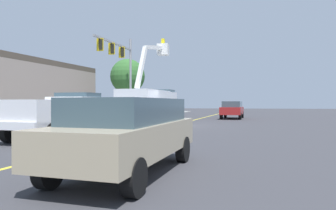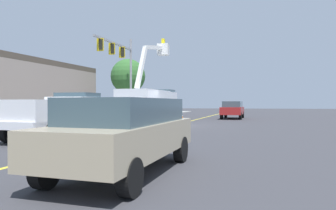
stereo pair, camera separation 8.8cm
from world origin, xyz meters
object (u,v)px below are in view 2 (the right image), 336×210
(passing_minivan, at_px, (233,109))
(traffic_cone_leading, at_px, (66,137))
(trailing_sedan, at_px, (126,130))
(service_pickup_truck, at_px, (58,113))
(traffic_signal_mast, at_px, (121,61))
(utility_bucket_truck, at_px, (150,102))
(traffic_cone_mid_front, at_px, (182,117))

(passing_minivan, xyz_separation_m, traffic_cone_leading, (-20.88, 6.41, -0.59))
(passing_minivan, height_order, trailing_sedan, same)
(service_pickup_truck, height_order, traffic_cone_leading, service_pickup_truck)
(traffic_signal_mast, bearing_deg, service_pickup_truck, -172.45)
(utility_bucket_truck, height_order, passing_minivan, utility_bucket_truck)
(utility_bucket_truck, height_order, traffic_cone_mid_front, utility_bucket_truck)
(trailing_sedan, relative_size, traffic_cone_mid_front, 7.25)
(service_pickup_truck, bearing_deg, trailing_sedan, -139.68)
(passing_minivan, bearing_deg, traffic_signal_mast, 111.34)
(service_pickup_truck, relative_size, traffic_signal_mast, 0.75)
(trailing_sedan, bearing_deg, passing_minivan, -7.62)
(passing_minivan, height_order, traffic_signal_mast, traffic_signal_mast)
(utility_bucket_truck, height_order, traffic_signal_mast, traffic_signal_mast)
(traffic_signal_mast, bearing_deg, trailing_sedan, -161.19)
(utility_bucket_truck, bearing_deg, traffic_cone_mid_front, -35.58)
(traffic_signal_mast, bearing_deg, traffic_cone_leading, -167.82)
(traffic_cone_mid_front, bearing_deg, service_pickup_truck, 165.62)
(service_pickup_truck, bearing_deg, traffic_signal_mast, 7.55)
(service_pickup_truck, xyz_separation_m, traffic_signal_mast, (14.27, 1.89, 4.22))
(traffic_cone_mid_front, xyz_separation_m, traffic_signal_mast, (-0.03, 5.56, 5.00))
(utility_bucket_truck, xyz_separation_m, service_pickup_truck, (-11.31, 1.52, -0.49))
(service_pickup_truck, xyz_separation_m, passing_minivan, (18.21, -8.18, -0.15))
(trailing_sedan, bearing_deg, traffic_cone_leading, 45.18)
(passing_minivan, xyz_separation_m, traffic_signal_mast, (-3.93, 10.07, 4.36))
(utility_bucket_truck, bearing_deg, passing_minivan, -43.95)
(passing_minivan, bearing_deg, traffic_cone_leading, 162.94)
(service_pickup_truck, distance_m, passing_minivan, 19.96)
(service_pickup_truck, xyz_separation_m, traffic_cone_leading, (-2.67, -1.77, -0.74))
(utility_bucket_truck, distance_m, service_pickup_truck, 11.42)
(service_pickup_truck, height_order, traffic_signal_mast, traffic_signal_mast)
(traffic_cone_mid_front, bearing_deg, traffic_cone_leading, 173.62)
(service_pickup_truck, distance_m, trailing_sedan, 7.67)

